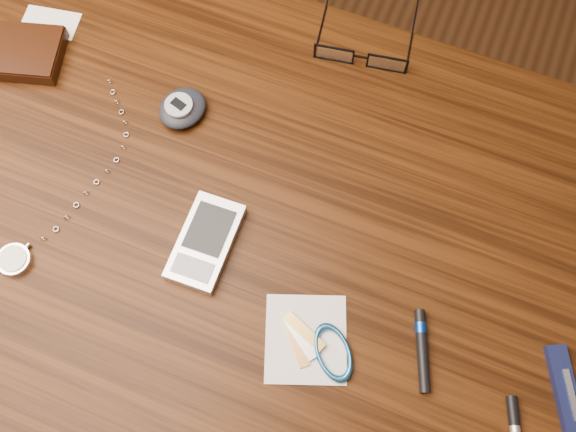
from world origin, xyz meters
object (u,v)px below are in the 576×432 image
pocket_knife (565,391)px  wallet_and_card (24,52)px  desk (242,243)px  pda_phone (206,242)px  notepad_keys (320,346)px  pocket_watch (20,253)px  pedometer (182,108)px  eyeglasses (361,55)px

pocket_knife → wallet_and_card: bearing=168.1°
desk → wallet_and_card: (-0.37, 0.11, 0.11)m
pda_phone → notepad_keys: pda_phone is taller
desk → pocket_watch: size_ratio=3.41×
pocket_knife → pocket_watch: bearing=-172.4°
wallet_and_card → notepad_keys: (0.52, -0.22, -0.01)m
notepad_keys → pda_phone: bearing=159.5°
pda_phone → pocket_watch: bearing=-154.7°
wallet_and_card → pedometer: bearing=0.1°
desk → pda_phone: (-0.02, -0.05, 0.11)m
pda_phone → pedometer: bearing=123.9°
pda_phone → pocket_knife: pda_phone is taller
desk → notepad_keys: (0.16, -0.11, 0.11)m
wallet_and_card → eyeglasses: size_ratio=0.98×
desk → pedometer: 0.20m
pedometer → notepad_keys: pedometer is taller
pocket_watch → pedometer: pedometer is taller
pocket_watch → pedometer: bearing=69.0°
desk → pda_phone: size_ratio=8.36×
pocket_watch → notepad_keys: pocket_watch is taller
pedometer → pocket_watch: bearing=-111.0°
desk → pocket_watch: pocket_watch is taller
wallet_and_card → notepad_keys: bearing=-23.1°
wallet_and_card → eyeglasses: 0.46m
wallet_and_card → pocket_watch: wallet_and_card is taller
eyeglasses → pocket_knife: (0.36, -0.34, -0.01)m
eyeglasses → notepad_keys: eyeglasses is taller
pedometer → desk: bearing=-41.2°
desk → pedometer: bearing=138.8°
eyeglasses → notepad_keys: bearing=-77.2°
desk → wallet_and_card: size_ratio=6.65×
pocket_watch → pocket_knife: (0.65, 0.09, 0.00)m
pocket_watch → eyeglasses: bearing=55.6°
pda_phone → wallet_and_card: bearing=155.5°
pocket_watch → pedometer: (0.10, 0.25, 0.01)m
wallet_and_card → pedometer: size_ratio=1.86×
wallet_and_card → pda_phone: wallet_and_card is taller
pocket_watch → pocket_knife: 0.66m
desk → pda_phone: pda_phone is taller
wallet_and_card → pocket_watch: size_ratio=0.51×
notepad_keys → pocket_knife: pocket_knife is taller
pda_phone → notepad_keys: bearing=-20.5°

